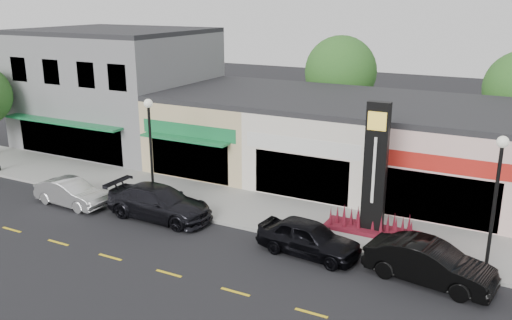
% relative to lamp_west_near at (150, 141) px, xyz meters
% --- Properties ---
extents(ground, '(120.00, 120.00, 0.00)m').
position_rel_lamp_west_near_xyz_m(ground, '(8.00, -2.50, -3.48)').
color(ground, black).
rests_on(ground, ground).
extents(sidewalk, '(52.00, 4.30, 0.15)m').
position_rel_lamp_west_near_xyz_m(sidewalk, '(8.00, 1.85, -3.40)').
color(sidewalk, gray).
rests_on(sidewalk, ground).
extents(curb, '(52.00, 0.20, 0.15)m').
position_rel_lamp_west_near_xyz_m(curb, '(8.00, -0.40, -3.40)').
color(curb, gray).
rests_on(curb, ground).
extents(building_grey_2story, '(12.00, 10.95, 8.30)m').
position_rel_lamp_west_near_xyz_m(building_grey_2story, '(-10.00, 8.98, 0.67)').
color(building_grey_2story, slate).
rests_on(building_grey_2story, ground).
extents(shop_beige, '(7.00, 10.85, 4.80)m').
position_rel_lamp_west_near_xyz_m(shop_beige, '(-0.50, 8.96, -1.08)').
color(shop_beige, tan).
rests_on(shop_beige, ground).
extents(shop_cream, '(7.00, 10.01, 4.80)m').
position_rel_lamp_west_near_xyz_m(shop_cream, '(6.50, 8.97, -1.08)').
color(shop_cream, silver).
rests_on(shop_cream, ground).
extents(shop_pink_w, '(7.00, 10.01, 4.80)m').
position_rel_lamp_west_near_xyz_m(shop_pink_w, '(13.50, 8.97, -1.08)').
color(shop_pink_w, beige).
rests_on(shop_pink_w, ground).
extents(tree_rear_west, '(5.20, 5.20, 7.83)m').
position_rel_lamp_west_near_xyz_m(tree_rear_west, '(4.00, 17.00, 1.74)').
color(tree_rear_west, '#382619').
rests_on(tree_rear_west, ground).
extents(lamp_west_near, '(0.44, 0.44, 5.47)m').
position_rel_lamp_west_near_xyz_m(lamp_west_near, '(0.00, 0.00, 0.00)').
color(lamp_west_near, black).
rests_on(lamp_west_near, sidewalk).
extents(lamp_east_near, '(0.44, 0.44, 5.47)m').
position_rel_lamp_west_near_xyz_m(lamp_east_near, '(16.00, 0.00, 0.00)').
color(lamp_east_near, black).
rests_on(lamp_east_near, sidewalk).
extents(pylon_sign, '(4.20, 1.30, 6.00)m').
position_rel_lamp_west_near_xyz_m(pylon_sign, '(11.00, 1.70, -1.20)').
color(pylon_sign, '#4E0D1B').
rests_on(pylon_sign, sidewalk).
extents(car_white_van, '(1.65, 4.20, 1.36)m').
position_rel_lamp_west_near_xyz_m(car_white_van, '(-3.88, -1.88, -2.80)').
color(car_white_van, silver).
rests_on(car_white_van, ground).
extents(car_dark_sedan, '(2.24, 5.50, 1.60)m').
position_rel_lamp_west_near_xyz_m(car_dark_sedan, '(1.24, -1.12, -2.68)').
color(car_dark_sedan, black).
rests_on(car_dark_sedan, ground).
extents(car_black_sedan, '(2.21, 4.59, 1.51)m').
position_rel_lamp_west_near_xyz_m(car_black_sedan, '(9.20, -1.41, -2.72)').
color(car_black_sedan, black).
rests_on(car_black_sedan, ground).
extents(car_black_conv, '(2.37, 5.01, 1.58)m').
position_rel_lamp_west_near_xyz_m(car_black_conv, '(14.12, -1.46, -2.68)').
color(car_black_conv, black).
rests_on(car_black_conv, ground).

